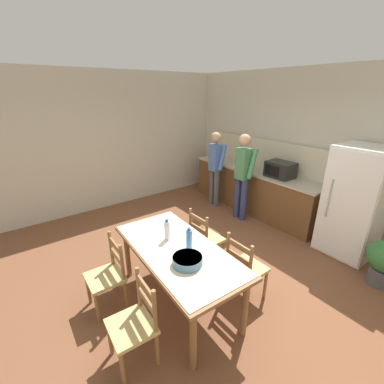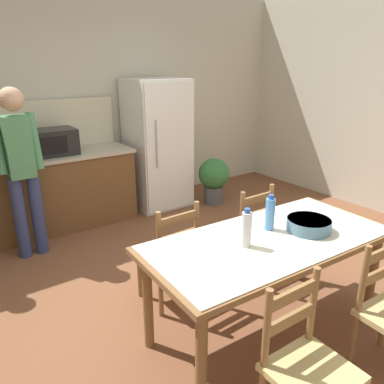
{
  "view_description": "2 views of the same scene",
  "coord_description": "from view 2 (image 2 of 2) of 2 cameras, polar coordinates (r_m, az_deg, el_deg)",
  "views": [
    {
      "loc": [
        2.29,
        -1.99,
        2.49
      ],
      "look_at": [
        -0.48,
        0.07,
        1.12
      ],
      "focal_mm": 24.0,
      "sensor_mm": 36.0,
      "label": 1
    },
    {
      "loc": [
        -1.68,
        -2.23,
        1.96
      ],
      "look_at": [
        0.05,
        0.2,
        0.91
      ],
      "focal_mm": 35.0,
      "sensor_mm": 36.0,
      "label": 2
    }
  ],
  "objects": [
    {
      "name": "bottle_off_centre",
      "position": [
        2.79,
        11.79,
        -3.24
      ],
      "size": [
        0.07,
        0.07,
        0.27
      ],
      "color": "#4C8ED6",
      "rests_on": "dining_table"
    },
    {
      "name": "potted_plant",
      "position": [
        5.37,
        3.34,
        2.18
      ],
      "size": [
        0.44,
        0.44,
        0.67
      ],
      "color": "#4C4C51",
      "rests_on": "ground"
    },
    {
      "name": "serving_bowl",
      "position": [
        2.87,
        17.36,
        -4.67
      ],
      "size": [
        0.32,
        0.32,
        0.09
      ],
      "color": "slate",
      "rests_on": "dining_table"
    },
    {
      "name": "ground_plane",
      "position": [
        3.41,
        1.25,
        -15.78
      ],
      "size": [
        8.32,
        8.32,
        0.0
      ],
      "primitive_type": "plane",
      "color": "brown"
    },
    {
      "name": "refrigerator",
      "position": [
        5.23,
        -5.24,
        7.22
      ],
      "size": [
        0.76,
        0.73,
        1.75
      ],
      "color": "white",
      "rests_on": "ground"
    },
    {
      "name": "chair_side_near_left",
      "position": [
        2.25,
        17.04,
        -24.11
      ],
      "size": [
        0.43,
        0.41,
        0.91
      ],
      "rotation": [
        0.0,
        0.0,
        -0.01
      ],
      "color": "olive",
      "rests_on": "ground"
    },
    {
      "name": "chair_side_far_left",
      "position": [
        3.16,
        -3.41,
        -9.47
      ],
      "size": [
        0.43,
        0.41,
        0.91
      ],
      "rotation": [
        0.0,
        0.0,
        3.17
      ],
      "color": "olive",
      "rests_on": "ground"
    },
    {
      "name": "microwave",
      "position": [
        4.68,
        -20.37,
        7.16
      ],
      "size": [
        0.5,
        0.39,
        0.3
      ],
      "color": "black",
      "rests_on": "kitchen_counter"
    },
    {
      "name": "chair_side_far_right",
      "position": [
        3.59,
        8.08,
        -5.96
      ],
      "size": [
        0.43,
        0.41,
        0.91
      ],
      "rotation": [
        0.0,
        0.0,
        3.15
      ],
      "color": "olive",
      "rests_on": "ground"
    },
    {
      "name": "wall_back",
      "position": [
        5.2,
        -16.86,
        12.84
      ],
      "size": [
        6.52,
        0.12,
        2.9
      ],
      "primitive_type": "cube",
      "color": "beige",
      "rests_on": "ground"
    },
    {
      "name": "dining_table",
      "position": [
        2.75,
        11.69,
        -8.46
      ],
      "size": [
        1.86,
        0.93,
        0.79
      ],
      "rotation": [
        0.0,
        0.0,
        -0.04
      ],
      "color": "brown",
      "rests_on": "ground"
    },
    {
      "name": "person_at_counter",
      "position": [
        4.1,
        -24.61,
        3.67
      ],
      "size": [
        0.44,
        0.3,
        1.74
      ],
      "rotation": [
        0.0,
        0.0,
        1.57
      ],
      "color": "navy",
      "rests_on": "ground"
    },
    {
      "name": "bottle_near_centre",
      "position": [
        2.51,
        8.28,
        -5.58
      ],
      "size": [
        0.07,
        0.07,
        0.27
      ],
      "color": "silver",
      "rests_on": "dining_table"
    },
    {
      "name": "kitchen_counter",
      "position": [
        4.74,
        -26.91,
        -1.29
      ],
      "size": [
        3.08,
        0.66,
        0.92
      ],
      "color": "brown",
      "rests_on": "ground"
    }
  ]
}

